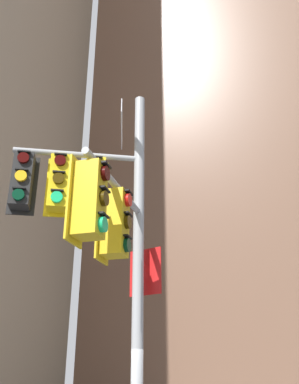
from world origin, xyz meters
TOP-DOWN VIEW (x-y plane):
  - building_mid_block at (-0.48, 20.05)m, footprint 14.29×14.29m
  - signal_pole_assembly at (-0.53, -0.73)m, footprint 2.53×2.89m

SIDE VIEW (x-z plane):
  - signal_pole_assembly at x=-0.53m, z-range 0.86..8.08m
  - building_mid_block at x=-0.48m, z-range 0.00..40.68m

